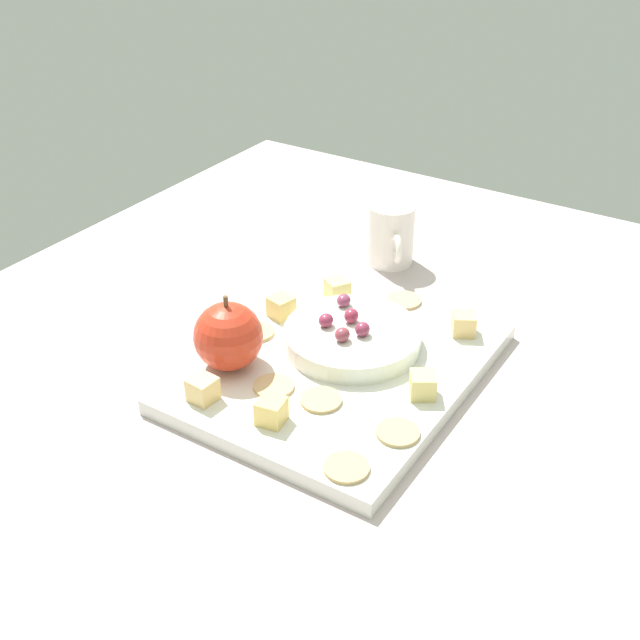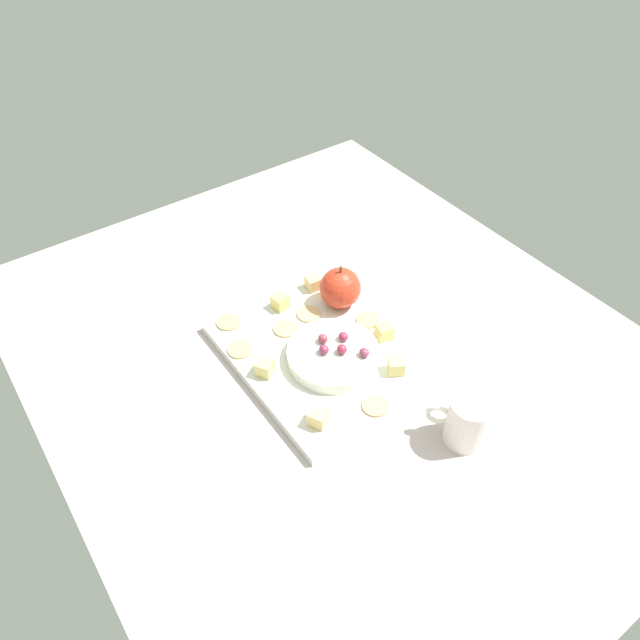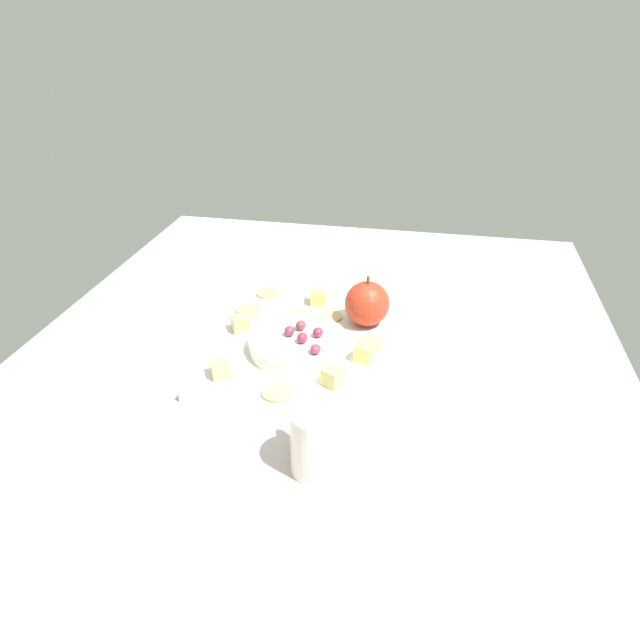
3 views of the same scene
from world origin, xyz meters
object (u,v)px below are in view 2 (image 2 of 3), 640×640
object	(u,v)px
grape_4	(364,353)
cheese_cube_3	(265,368)
cheese_cube_5	(384,332)
cracker_2	(306,315)
cheese_cube_0	(313,283)
cheese_cube_4	(280,302)
apple_whole	(340,288)
platter	(320,352)
cracker_3	(240,349)
grape_0	(344,336)
cheese_cube_1	(318,418)
cracker_5	(286,328)
grape_2	(324,350)
cracker_1	(376,406)
grape_1	(342,349)
cracker_0	(228,322)
serving_dish	(333,355)
cup	(467,421)
grape_3	(323,339)
cheese_cube_2	(396,366)
cracker_4	(368,320)

from	to	relation	value
grape_4	cheese_cube_3	bearing A→B (deg)	-119.05
cheese_cube_5	cracker_2	world-z (taller)	cheese_cube_5
cheese_cube_0	cheese_cube_4	xyz separation A→B (cm)	(0.86, -8.02, 0.00)
apple_whole	cheese_cube_3	xyz separation A→B (cm)	(6.41, -20.23, -2.47)
platter	cheese_cube_4	distance (cm)	12.99
cracker_3	cracker_2	bearing A→B (deg)	91.48
cheese_cube_3	grape_0	distance (cm)	14.36
cheese_cube_3	cracker_2	size ratio (longest dim) A/B	0.60
cheese_cube_0	cheese_cube_1	distance (cm)	31.39
cracker_5	grape_2	xyz separation A→B (cm)	(10.20, 1.02, 2.81)
apple_whole	cheese_cube_0	distance (cm)	7.00
apple_whole	cracker_1	world-z (taller)	apple_whole
grape_1	cracker_0	bearing A→B (deg)	-150.44
cracker_0	cracker_3	world-z (taller)	same
serving_dish	cracker_5	distance (cm)	11.02
grape_2	cup	size ratio (longest dim) A/B	0.21
grape_3	cheese_cube_3	bearing A→B (deg)	-98.04
cheese_cube_3	cheese_cube_4	size ratio (longest dim) A/B	1.00
apple_whole	cracker_2	distance (cm)	7.86
cheese_cube_3	cracker_5	distance (cm)	10.65
cheese_cube_2	cracker_0	world-z (taller)	cheese_cube_2
cheese_cube_5	cracker_3	bearing A→B (deg)	-118.29
serving_dish	cracker_0	distance (cm)	20.64
cheese_cube_4	grape_4	distance (cm)	20.32
cracker_3	grape_3	bearing A→B (deg)	53.78
cheese_cube_3	serving_dish	bearing A→B (deg)	69.33
cracker_1	grape_4	xyz separation A→B (cm)	(-8.02, 3.94, 2.74)
grape_3	cracker_0	bearing A→B (deg)	-147.54
cracker_2	grape_2	xyz separation A→B (cm)	(10.89, -3.95, 2.81)
cracker_4	platter	bearing A→B (deg)	-86.76
apple_whole	cracker_1	xyz separation A→B (cm)	(22.42, -9.79, -3.58)
cracker_1	grape_0	xyz separation A→B (cm)	(-12.92, 3.48, 2.78)
cheese_cube_3	grape_0	bearing A→B (deg)	77.48
cracker_2	cup	distance (cm)	35.15
cheese_cube_5	cup	distance (cm)	22.62
cracker_4	grape_1	world-z (taller)	grape_1
cracker_3	cracker_0	bearing A→B (deg)	166.60
serving_dish	cracker_1	world-z (taller)	serving_dish
cheese_cube_2	cheese_cube_4	world-z (taller)	same
cheese_cube_3	grape_3	distance (cm)	10.90
serving_dish	grape_1	world-z (taller)	grape_1
serving_dish	cracker_0	world-z (taller)	serving_dish
apple_whole	cheese_cube_3	size ratio (longest dim) A/B	2.88
cracker_1	cracker_4	size ratio (longest dim) A/B	1.00
cracker_5	apple_whole	bearing A→B (deg)	89.30
cracker_3	grape_3	distance (cm)	14.48
cheese_cube_1	grape_0	distance (cm)	16.32
serving_dish	cheese_cube_4	xyz separation A→B (cm)	(-16.05, -0.18, 0.21)
cracker_2	grape_4	world-z (taller)	grape_4
cheese_cube_5	cracker_5	world-z (taller)	cheese_cube_5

